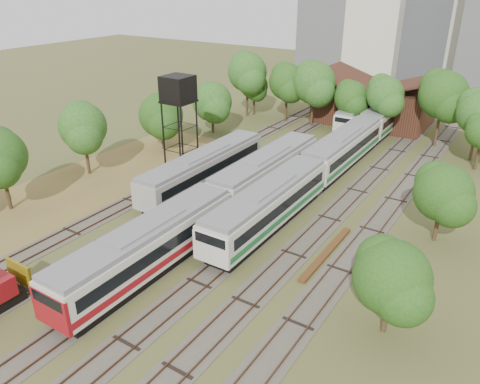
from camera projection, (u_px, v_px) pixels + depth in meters
The scene contains 13 objects.
ground at pixel (62, 364), 27.07m from camera, with size 240.00×240.00×0.00m, color #475123.
dry_grass_patch at pixel (5, 225), 42.01m from camera, with size 14.00×60.00×0.04m, color brown.
tracks at pixel (267, 201), 46.42m from camera, with size 24.60×80.00×0.19m.
railcar_red_set at pixel (216, 204), 41.11m from camera, with size 3.26×34.58×4.04m.
railcar_green_set at pixel (343, 149), 54.09m from camera, with size 3.25×52.08×4.03m.
railcar_rear at pixel (362, 112), 69.90m from camera, with size 2.79×16.08×3.44m.
old_grey_coach at pixel (204, 169), 48.78m from camera, with size 3.10×18.00×3.83m.
water_tower at pixel (178, 92), 50.25m from camera, with size 3.11×3.11×10.77m.
rail_pile_far at pixel (326, 253), 37.56m from camera, with size 0.57×9.18×0.30m, color brown.
maintenance_shed at pixel (374, 103), 70.50m from camera, with size 16.45×11.55×7.58m.
tree_band_left at pixel (107, 130), 51.78m from camera, with size 8.09×62.99×8.16m.
tree_band_far at pixel (345, 88), 64.47m from camera, with size 38.99×8.83×9.89m.
tree_band_right at pixel (440, 200), 36.96m from camera, with size 4.90×36.82×6.81m.
Camera 1 is at (19.73, -11.49, 20.44)m, focal length 35.00 mm.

